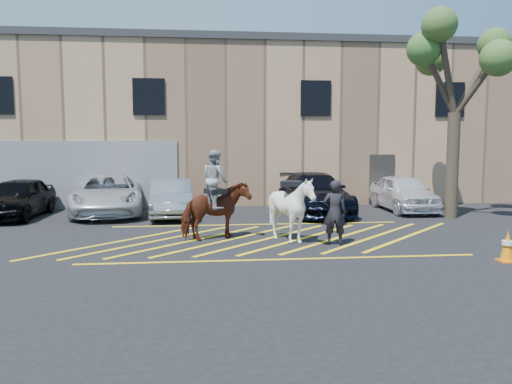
{
  "coord_description": "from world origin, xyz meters",
  "views": [
    {
      "loc": [
        -1.78,
        -14.18,
        2.77
      ],
      "look_at": [
        -0.27,
        0.2,
        1.3
      ],
      "focal_mm": 35.0,
      "sensor_mm": 36.0,
      "label": 1
    }
  ],
  "objects": [
    {
      "name": "car_black_suv",
      "position": [
        -8.53,
        4.64,
        0.73
      ],
      "size": [
        1.84,
        4.34,
        1.46
      ],
      "primitive_type": "imported",
      "rotation": [
        0.0,
        0.0,
        -0.03
      ],
      "color": "black",
      "rests_on": "ground"
    },
    {
      "name": "hatching_zone",
      "position": [
        -0.0,
        -0.3,
        0.01
      ],
      "size": [
        12.6,
        5.12,
        0.01
      ],
      "color": "yellow",
      "rests_on": "ground"
    },
    {
      "name": "handler",
      "position": [
        1.7,
        -1.23,
        0.87
      ],
      "size": [
        0.71,
        0.54,
        1.75
      ],
      "primitive_type": "imported",
      "rotation": [
        0.0,
        0.0,
        2.94
      ],
      "color": "black",
      "rests_on": "ground"
    },
    {
      "name": "ground",
      "position": [
        0.0,
        0.0,
        0.0
      ],
      "size": [
        90.0,
        90.0,
        0.0
      ],
      "primitive_type": "plane",
      "color": "black",
      "rests_on": "ground"
    },
    {
      "name": "mounted_bay",
      "position": [
        -1.46,
        -0.21,
        1.03
      ],
      "size": [
        2.11,
        1.6,
        2.54
      ],
      "color": "#5F2B16",
      "rests_on": "ground"
    },
    {
      "name": "traffic_cone",
      "position": [
        5.18,
        -3.53,
        0.37
      ],
      "size": [
        0.39,
        0.39,
        0.73
      ],
      "color": "#FF5E0A",
      "rests_on": "ground"
    },
    {
      "name": "tree",
      "position": [
        7.15,
        2.99,
        5.69
      ],
      "size": [
        3.99,
        4.37,
        7.31
      ],
      "color": "#4E422F",
      "rests_on": "ground"
    },
    {
      "name": "car_white_suv",
      "position": [
        6.16,
        4.94,
        0.73
      ],
      "size": [
        1.77,
        4.28,
        1.45
      ],
      "primitive_type": "imported",
      "rotation": [
        0.0,
        0.0,
        -0.01
      ],
      "color": "white",
      "rests_on": "ground"
    },
    {
      "name": "car_silver_sedan",
      "position": [
        -3.0,
        4.43,
        0.69
      ],
      "size": [
        1.73,
        4.28,
        1.38
      ],
      "primitive_type": "imported",
      "rotation": [
        0.0,
        0.0,
        0.06
      ],
      "color": "gray",
      "rests_on": "ground"
    },
    {
      "name": "car_blue_suv",
      "position": [
        2.47,
        4.67,
        0.77
      ],
      "size": [
        2.33,
        5.39,
        1.55
      ],
      "primitive_type": "imported",
      "rotation": [
        0.0,
        0.0,
        0.03
      ],
      "color": "black",
      "rests_on": "ground"
    },
    {
      "name": "car_white_pickup",
      "position": [
        -5.41,
        5.19,
        0.75
      ],
      "size": [
        3.12,
        5.66,
        1.5
      ],
      "primitive_type": "imported",
      "rotation": [
        0.0,
        0.0,
        0.12
      ],
      "color": "silver",
      "rests_on": "ground"
    },
    {
      "name": "saddled_white",
      "position": [
        0.6,
        -0.81,
        0.92
      ],
      "size": [
        1.9,
        2.02,
        1.82
      ],
      "color": "white",
      "rests_on": "ground"
    },
    {
      "name": "warehouse",
      "position": [
        -0.01,
        11.99,
        3.65
      ],
      "size": [
        32.42,
        10.2,
        7.3
      ],
      "color": "tan",
      "rests_on": "ground"
    }
  ]
}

